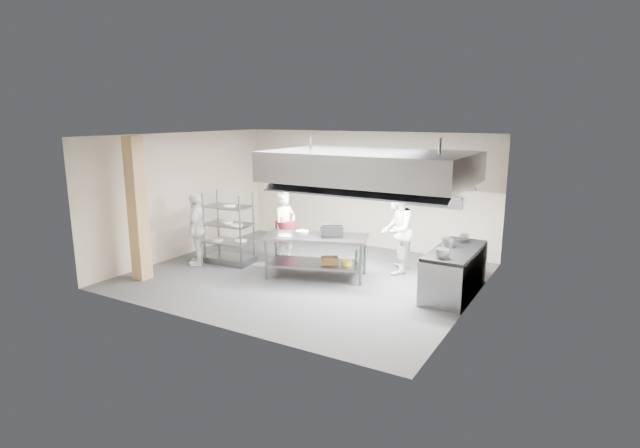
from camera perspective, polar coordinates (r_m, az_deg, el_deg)
The scene contains 23 objects.
floor at distance 10.88m, azimuth -1.67°, elevation -5.90°, with size 7.00×7.00×0.00m, color #353538.
ceiling at distance 10.34m, azimuth -1.78°, elevation 10.08°, with size 7.00×7.00×0.00m, color silver.
wall_back at distance 13.12m, azimuth 5.19°, elevation 3.95°, with size 7.00×7.00×0.00m, color #B0A28B.
wall_left at distance 12.68m, azimuth -15.33°, elevation 3.26°, with size 6.00×6.00×0.00m, color #B0A28B.
wall_right at distance 9.20m, azimuth 17.17°, elevation -0.19°, with size 6.00×6.00×0.00m, color #B0A28B.
column at distance 10.98m, azimuth -20.13°, elevation 1.58°, with size 0.30×0.30×3.00m, color tan.
exhaust_hood at distance 10.13m, azimuth 5.76°, elevation 6.57°, with size 4.00×2.50×0.60m, color gray.
hood_strip_a at distance 10.56m, azimuth 1.25°, elevation 5.12°, with size 1.60×0.12×0.04m, color white.
hood_strip_b at distance 9.83m, azimuth 10.52°, elevation 4.38°, with size 1.60×0.12×0.04m, color white.
wall_shelf at distance 12.33m, azimuth 12.49°, elevation 3.16°, with size 1.50×0.28×0.04m, color gray.
island at distance 10.68m, azimuth -0.44°, elevation -3.70°, with size 2.17×0.90×0.91m, color gray, non-canonical shape.
island_worktop at distance 10.57m, azimuth -0.44°, elevation -1.49°, with size 2.17×0.90×0.06m, color gray.
island_undershelf at distance 10.72m, azimuth -0.44°, elevation -4.50°, with size 1.99×0.81×0.04m, color slate.
pass_rack at distance 11.79m, azimuth -10.38°, elevation -0.46°, with size 1.11×0.65×1.67m, color gray, non-canonical shape.
cooking_range at distance 10.04m, azimuth 15.09°, elevation -5.41°, with size 0.80×2.00×0.84m, color gray.
range_top at distance 9.91m, azimuth 15.23°, elevation -2.93°, with size 0.78×1.96×0.06m, color black.
chef_head at distance 11.63m, azimuth -3.99°, elevation -0.44°, with size 0.61×0.40×1.68m, color silver.
chef_line at distance 10.97m, azimuth 8.73°, elevation -0.71°, with size 0.93×0.72×1.91m, color silver.
chef_plating at distance 11.81m, azimuth -13.87°, elevation -0.56°, with size 0.99×0.41×1.68m, color white.
griddle at distance 10.56m, azimuth 1.31°, elevation -0.69°, with size 0.47×0.37×0.23m, color slate.
wicker_basket at distance 10.57m, azimuth 1.12°, elevation -4.20°, with size 0.35×0.24×0.15m, color brown.
stockpot at distance 10.03m, azimuth 14.41°, elevation -2.05°, with size 0.23×0.23×0.16m, color gray.
plate_stack at distance 11.86m, azimuth -10.33°, elevation -1.86°, with size 0.28×0.28×0.05m, color white.
Camera 1 is at (5.44, -8.79, 3.42)m, focal length 28.00 mm.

